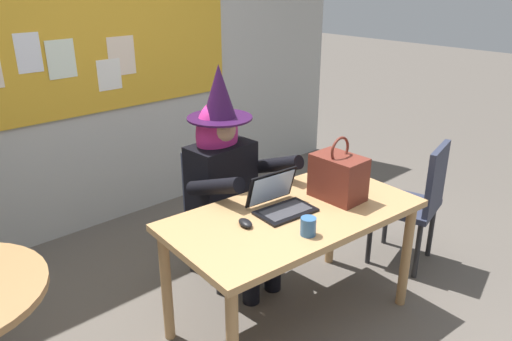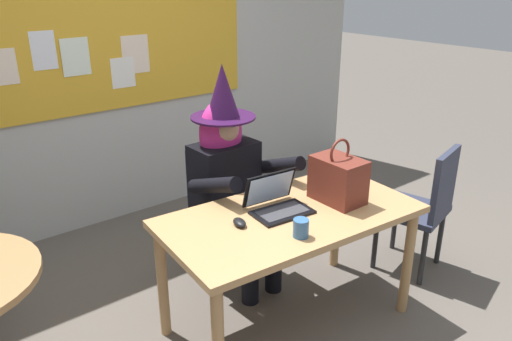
% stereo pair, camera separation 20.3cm
% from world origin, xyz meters
% --- Properties ---
extents(ground_plane, '(24.00, 24.00, 0.00)m').
position_xyz_m(ground_plane, '(0.00, 0.00, 0.00)').
color(ground_plane, '#5B544C').
extents(wall_back_bulletin, '(5.25, 2.16, 2.65)m').
position_xyz_m(wall_back_bulletin, '(0.00, 2.07, 1.34)').
color(wall_back_bulletin, '#B2B2AD').
rests_on(wall_back_bulletin, ground).
extents(desk_main, '(1.49, 0.86, 0.73)m').
position_xyz_m(desk_main, '(0.15, 0.10, 0.64)').
color(desk_main, tan).
rests_on(desk_main, ground).
extents(chair_at_desk, '(0.45, 0.45, 0.88)m').
position_xyz_m(chair_at_desk, '(0.18, 0.84, 0.49)').
color(chair_at_desk, '#2D3347').
rests_on(chair_at_desk, ground).
extents(person_costumed, '(0.61, 0.68, 1.46)m').
position_xyz_m(person_costumed, '(0.18, 0.72, 0.78)').
color(person_costumed, black).
rests_on(person_costumed, ground).
extents(laptop, '(0.35, 0.29, 0.21)m').
position_xyz_m(laptop, '(0.11, 0.17, 0.78)').
color(laptop, black).
rests_on(laptop, desk_main).
extents(computer_mouse, '(0.08, 0.11, 0.03)m').
position_xyz_m(computer_mouse, '(-0.16, 0.16, 0.75)').
color(computer_mouse, black).
rests_on(computer_mouse, desk_main).
extents(handbag, '(0.20, 0.30, 0.38)m').
position_xyz_m(handbag, '(0.47, 0.06, 0.86)').
color(handbag, maroon).
rests_on(handbag, desk_main).
extents(coffee_mug, '(0.08, 0.08, 0.09)m').
position_xyz_m(coffee_mug, '(0.01, -0.12, 0.78)').
color(coffee_mug, '#336099').
rests_on(coffee_mug, desk_main).
extents(chair_extra_corner, '(0.51, 0.51, 0.91)m').
position_xyz_m(chair_extra_corner, '(1.25, -0.04, 0.51)').
color(chair_extra_corner, '#2D3347').
rests_on(chair_extra_corner, ground).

